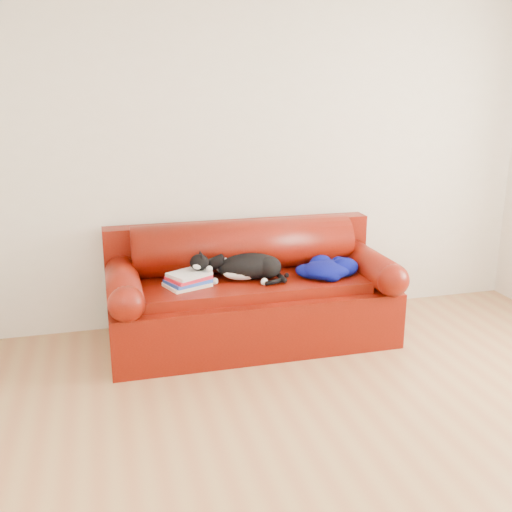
# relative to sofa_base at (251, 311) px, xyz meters

# --- Properties ---
(ground) EXTENTS (4.50, 4.50, 0.00)m
(ground) POSITION_rel_sofa_base_xyz_m (0.26, -1.49, -0.24)
(ground) COLOR #98623D
(ground) RESTS_ON ground
(room_shell) EXTENTS (4.52, 4.02, 2.61)m
(room_shell) POSITION_rel_sofa_base_xyz_m (0.39, -1.48, 1.43)
(room_shell) COLOR beige
(room_shell) RESTS_ON ground
(sofa_base) EXTENTS (2.10, 0.90, 0.50)m
(sofa_base) POSITION_rel_sofa_base_xyz_m (0.00, 0.00, 0.00)
(sofa_base) COLOR #440602
(sofa_base) RESTS_ON ground
(sofa_back) EXTENTS (2.10, 1.01, 0.88)m
(sofa_back) POSITION_rel_sofa_base_xyz_m (0.00, 0.24, 0.30)
(sofa_back) COLOR #440602
(sofa_back) RESTS_ON ground
(book_stack) EXTENTS (0.35, 0.31, 0.10)m
(book_stack) POSITION_rel_sofa_base_xyz_m (-0.48, -0.07, 0.31)
(book_stack) COLOR beige
(book_stack) RESTS_ON sofa_base
(cat) EXTENTS (0.63, 0.43, 0.24)m
(cat) POSITION_rel_sofa_base_xyz_m (-0.03, -0.03, 0.35)
(cat) COLOR black
(cat) RESTS_ON sofa_base
(blanket) EXTENTS (0.54, 0.44, 0.14)m
(blanket) POSITION_rel_sofa_base_xyz_m (0.56, -0.11, 0.32)
(blanket) COLOR #020240
(blanket) RESTS_ON sofa_base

